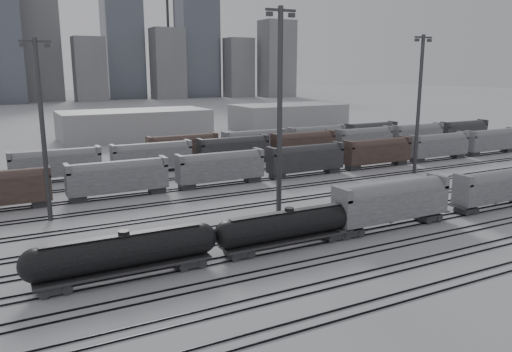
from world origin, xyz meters
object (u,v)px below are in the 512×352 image
tank_car_a (125,253)px  light_mast_c (280,107)px  tank_car_b (289,226)px  hopper_car_a (392,200)px  hopper_car_b (497,186)px

tank_car_a → light_mast_c: (23.62, 12.13, 11.67)m
tank_car_b → light_mast_c: 17.89m
tank_car_a → tank_car_b: (17.75, 0.00, -0.09)m
tank_car_b → light_mast_c: (5.87, 12.13, 11.76)m
hopper_car_a → hopper_car_b: size_ratio=1.09×
tank_car_b → tank_car_a: bearing=180.0°
hopper_car_a → tank_car_b: bearing=180.0°
tank_car_b → hopper_car_a: 14.68m
hopper_car_a → light_mast_c: (-8.77, 12.13, 10.72)m
tank_car_b → hopper_car_b: 33.99m
tank_car_b → hopper_car_a: (14.64, 0.00, 1.04)m
light_mast_c → tank_car_a: bearing=-152.8°
tank_car_b → hopper_car_b: bearing=-0.0°
hopper_car_a → light_mast_c: 18.41m
tank_car_a → hopper_car_b: size_ratio=1.23×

